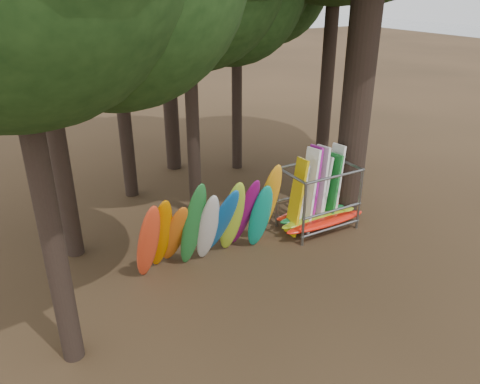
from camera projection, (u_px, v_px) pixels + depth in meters
ground at (268, 247)px, 15.07m from camera, size 120.00×120.00×0.00m
lake at (26, 45)px, 62.60m from camera, size 160.00×160.00×0.00m
kayak_row at (212, 224)px, 13.65m from camera, size 4.75×2.16×3.15m
storage_rack at (318, 200)px, 15.88m from camera, size 3.22×1.50×2.89m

